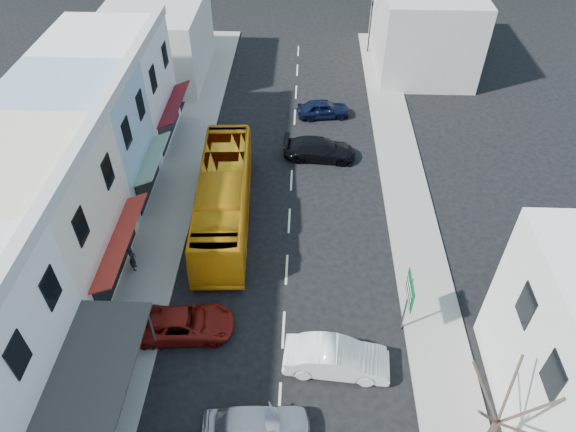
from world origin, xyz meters
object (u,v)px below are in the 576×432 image
object	(u,v)px
car_white	(336,359)
street_tree	(497,423)
bus	(224,199)
direction_sign	(406,305)
car_red	(185,323)
traffic_signal	(370,27)
car_silver	(257,426)
pedestrian_left	(132,258)

from	to	relation	value
car_white	street_tree	world-z (taller)	street_tree
bus	direction_sign	bearing A→B (deg)	-42.08
car_red	street_tree	xyz separation A→B (m)	(12.74, -5.93, 2.93)
direction_sign	traffic_signal	bearing A→B (deg)	88.53
car_silver	direction_sign	distance (m)	8.80
car_silver	car_red	world-z (taller)	same
car_red	street_tree	world-z (taller)	street_tree
pedestrian_left	street_tree	bearing A→B (deg)	-136.80
car_white	pedestrian_left	xyz separation A→B (m)	(-10.90, 5.67, 0.30)
bus	car_white	xyz separation A→B (m)	(6.44, -10.14, -0.85)
car_red	direction_sign	distance (m)	10.73
traffic_signal	street_tree	bearing A→B (deg)	98.45
pedestrian_left	direction_sign	world-z (taller)	direction_sign
car_white	traffic_signal	world-z (taller)	traffic_signal
car_silver	car_white	bearing A→B (deg)	-50.73
pedestrian_left	direction_sign	bearing A→B (deg)	-118.90
car_white	direction_sign	world-z (taller)	direction_sign
car_red	direction_sign	bearing A→B (deg)	-91.69
traffic_signal	direction_sign	bearing A→B (deg)	95.08
car_silver	car_white	world-z (taller)	same
bus	direction_sign	xyz separation A→B (m)	(9.75, -7.82, 0.32)
car_silver	pedestrian_left	size ratio (longest dim) A/B	2.59
car_silver	traffic_signal	distance (m)	37.93
car_silver	pedestrian_left	bearing A→B (deg)	35.55
pedestrian_left	direction_sign	size ratio (longest dim) A/B	0.45
bus	pedestrian_left	world-z (taller)	bus
traffic_signal	car_red	bearing A→B (deg)	76.92
bus	pedestrian_left	bearing A→B (deg)	-138.28
car_white	car_red	bearing A→B (deg)	81.00
car_silver	bus	bearing A→B (deg)	8.31
car_silver	street_tree	world-z (taller)	street_tree
car_red	traffic_signal	distance (m)	34.17
car_red	traffic_signal	xyz separation A→B (m)	(11.41, 32.16, 1.80)
car_silver	direction_sign	world-z (taller)	direction_sign
direction_sign	street_tree	world-z (taller)	street_tree
car_silver	direction_sign	size ratio (longest dim) A/B	1.17
car_red	direction_sign	world-z (taller)	direction_sign
bus	pedestrian_left	xyz separation A→B (m)	(-4.46, -4.47, -0.55)
pedestrian_left	direction_sign	xyz separation A→B (m)	(14.21, -3.36, 0.87)
car_red	traffic_signal	bearing A→B (deg)	-24.32
car_red	pedestrian_left	bearing A→B (deg)	37.35
car_white	street_tree	xyz separation A→B (m)	(5.40, -4.20, 2.93)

